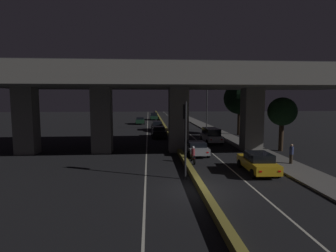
{
  "coord_description": "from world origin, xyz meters",
  "views": [
    {
      "loc": [
        -3.02,
        -14.8,
        5.35
      ],
      "look_at": [
        -0.32,
        21.65,
        1.62
      ],
      "focal_mm": 28.0,
      "sensor_mm": 36.0,
      "label": 1
    }
  ],
  "objects_px": {
    "car_black_lead_oncoming": "(159,132)",
    "car_dark_green_fourth_oncoming": "(154,116)",
    "traffic_light_left_of_median": "(185,127)",
    "car_white_third": "(211,135)",
    "street_lamp": "(205,102)",
    "motorcycle_white_filtering_far": "(176,135)",
    "pedestrian_on_sidewalk": "(291,154)",
    "motorcycle_blue_filtering_mid": "(182,143)",
    "car_taxi_yellow_lead": "(258,162)",
    "car_dark_green_third_oncoming": "(140,121)",
    "car_black_second_oncoming": "(157,125)",
    "motorcycle_black_filtering_near": "(193,156)",
    "car_silver_second": "(196,148)"
  },
  "relations": [
    {
      "from": "motorcycle_black_filtering_near",
      "to": "motorcycle_white_filtering_far",
      "type": "height_order",
      "value": "motorcycle_black_filtering_near"
    },
    {
      "from": "street_lamp",
      "to": "motorcycle_white_filtering_far",
      "type": "xyz_separation_m",
      "value": [
        -6.15,
        -10.25,
        -4.26
      ]
    },
    {
      "from": "car_silver_second",
      "to": "pedestrian_on_sidewalk",
      "type": "relative_size",
      "value": 2.54
    },
    {
      "from": "street_lamp",
      "to": "car_taxi_yellow_lead",
      "type": "distance_m",
      "value": 26.97
    },
    {
      "from": "car_black_lead_oncoming",
      "to": "car_dark_green_fourth_oncoming",
      "type": "bearing_deg",
      "value": 178.37
    },
    {
      "from": "traffic_light_left_of_median",
      "to": "street_lamp",
      "type": "distance_m",
      "value": 28.71
    },
    {
      "from": "car_black_second_oncoming",
      "to": "traffic_light_left_of_median",
      "type": "bearing_deg",
      "value": -0.33
    },
    {
      "from": "car_black_lead_oncoming",
      "to": "motorcycle_blue_filtering_mid",
      "type": "relative_size",
      "value": 2.3
    },
    {
      "from": "car_dark_green_fourth_oncoming",
      "to": "pedestrian_on_sidewalk",
      "type": "relative_size",
      "value": 3.01
    },
    {
      "from": "car_black_second_oncoming",
      "to": "car_dark_green_fourth_oncoming",
      "type": "height_order",
      "value": "car_dark_green_fourth_oncoming"
    },
    {
      "from": "car_black_second_oncoming",
      "to": "street_lamp",
      "type": "bearing_deg",
      "value": 84.9
    },
    {
      "from": "car_taxi_yellow_lead",
      "to": "motorcycle_blue_filtering_mid",
      "type": "xyz_separation_m",
      "value": [
        -4.37,
        9.73,
        -0.17
      ]
    },
    {
      "from": "motorcycle_white_filtering_far",
      "to": "car_dark_green_third_oncoming",
      "type": "bearing_deg",
      "value": 17.14
    },
    {
      "from": "car_black_lead_oncoming",
      "to": "motorcycle_white_filtering_far",
      "type": "distance_m",
      "value": 2.95
    },
    {
      "from": "car_silver_second",
      "to": "motorcycle_black_filtering_near",
      "type": "relative_size",
      "value": 2.25
    },
    {
      "from": "traffic_light_left_of_median",
      "to": "pedestrian_on_sidewalk",
      "type": "bearing_deg",
      "value": 18.42
    },
    {
      "from": "street_lamp",
      "to": "motorcycle_blue_filtering_mid",
      "type": "relative_size",
      "value": 4.39
    },
    {
      "from": "car_black_lead_oncoming",
      "to": "car_dark_green_third_oncoming",
      "type": "height_order",
      "value": "car_black_lead_oncoming"
    },
    {
      "from": "car_black_second_oncoming",
      "to": "motorcycle_blue_filtering_mid",
      "type": "xyz_separation_m",
      "value": [
        2.12,
        -17.27,
        -0.24
      ]
    },
    {
      "from": "car_taxi_yellow_lead",
      "to": "car_black_second_oncoming",
      "type": "height_order",
      "value": "car_black_second_oncoming"
    },
    {
      "from": "car_black_second_oncoming",
      "to": "car_dark_green_third_oncoming",
      "type": "distance_m",
      "value": 11.98
    },
    {
      "from": "motorcycle_blue_filtering_mid",
      "to": "car_taxi_yellow_lead",
      "type": "bearing_deg",
      "value": -154.1
    },
    {
      "from": "car_dark_green_third_oncoming",
      "to": "motorcycle_black_filtering_near",
      "type": "height_order",
      "value": "car_dark_green_third_oncoming"
    },
    {
      "from": "car_white_third",
      "to": "car_dark_green_third_oncoming",
      "type": "height_order",
      "value": "car_white_third"
    },
    {
      "from": "traffic_light_left_of_median",
      "to": "car_dark_green_fourth_oncoming",
      "type": "distance_m",
      "value": 51.6
    },
    {
      "from": "motorcycle_blue_filtering_mid",
      "to": "motorcycle_white_filtering_far",
      "type": "bearing_deg",
      "value": 0.93
    },
    {
      "from": "car_dark_green_fourth_oncoming",
      "to": "car_taxi_yellow_lead",
      "type": "bearing_deg",
      "value": 6.94
    },
    {
      "from": "car_white_third",
      "to": "motorcycle_white_filtering_far",
      "type": "xyz_separation_m",
      "value": [
        -4.04,
        3.01,
        -0.36
      ]
    },
    {
      "from": "street_lamp",
      "to": "motorcycle_blue_filtering_mid",
      "type": "height_order",
      "value": "street_lamp"
    },
    {
      "from": "street_lamp",
      "to": "motorcycle_black_filtering_near",
      "type": "distance_m",
      "value": 24.45
    },
    {
      "from": "street_lamp",
      "to": "car_dark_green_third_oncoming",
      "type": "bearing_deg",
      "value": 134.31
    },
    {
      "from": "traffic_light_left_of_median",
      "to": "car_dark_green_third_oncoming",
      "type": "height_order",
      "value": "traffic_light_left_of_median"
    },
    {
      "from": "motorcycle_white_filtering_far",
      "to": "car_taxi_yellow_lead",
      "type": "bearing_deg",
      "value": -162.11
    },
    {
      "from": "car_white_third",
      "to": "car_black_second_oncoming",
      "type": "height_order",
      "value": "car_white_third"
    },
    {
      "from": "street_lamp",
      "to": "car_silver_second",
      "type": "height_order",
      "value": "street_lamp"
    },
    {
      "from": "car_silver_second",
      "to": "pedestrian_on_sidewalk",
      "type": "distance_m",
      "value": 8.29
    },
    {
      "from": "traffic_light_left_of_median",
      "to": "car_white_third",
      "type": "xyz_separation_m",
      "value": [
        5.28,
        14.45,
        -2.59
      ]
    },
    {
      "from": "car_black_lead_oncoming",
      "to": "motorcycle_blue_filtering_mid",
      "type": "xyz_separation_m",
      "value": [
        2.19,
        -8.47,
        -0.19
      ]
    },
    {
      "from": "car_white_third",
      "to": "car_dark_green_third_oncoming",
      "type": "xyz_separation_m",
      "value": [
        -9.55,
        25.19,
        -0.18
      ]
    },
    {
      "from": "motorcycle_black_filtering_near",
      "to": "motorcycle_blue_filtering_mid",
      "type": "distance_m",
      "value": 6.44
    },
    {
      "from": "car_silver_second",
      "to": "car_dark_green_third_oncoming",
      "type": "bearing_deg",
      "value": 9.64
    },
    {
      "from": "car_black_lead_oncoming",
      "to": "pedestrian_on_sidewalk",
      "type": "bearing_deg",
      "value": 30.37
    },
    {
      "from": "motorcycle_blue_filtering_mid",
      "to": "car_silver_second",
      "type": "bearing_deg",
      "value": -162.64
    },
    {
      "from": "traffic_light_left_of_median",
      "to": "car_silver_second",
      "type": "xyz_separation_m",
      "value": [
        2.11,
        7.43,
        -2.84
      ]
    },
    {
      "from": "pedestrian_on_sidewalk",
      "to": "car_dark_green_third_oncoming",
      "type": "bearing_deg",
      "value": 110.1
    },
    {
      "from": "car_silver_second",
      "to": "car_dark_green_third_oncoming",
      "type": "xyz_separation_m",
      "value": [
        -6.37,
        32.22,
        0.07
      ]
    },
    {
      "from": "car_white_third",
      "to": "car_black_lead_oncoming",
      "type": "xyz_separation_m",
      "value": [
        -6.32,
        4.87,
        -0.17
      ]
    },
    {
      "from": "street_lamp",
      "to": "motorcycle_white_filtering_far",
      "type": "height_order",
      "value": "street_lamp"
    },
    {
      "from": "traffic_light_left_of_median",
      "to": "car_white_third",
      "type": "distance_m",
      "value": 15.61
    },
    {
      "from": "car_taxi_yellow_lead",
      "to": "car_black_second_oncoming",
      "type": "xyz_separation_m",
      "value": [
        -6.49,
        27.0,
        0.06
      ]
    }
  ]
}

